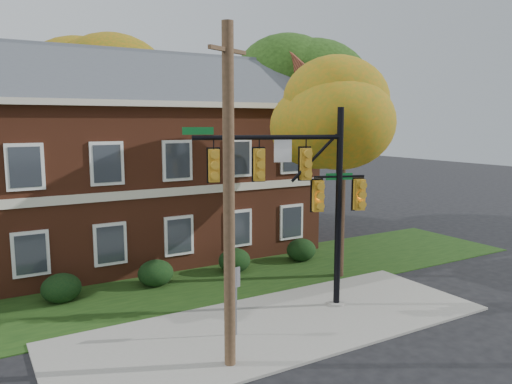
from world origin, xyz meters
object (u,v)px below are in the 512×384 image
apartment_building (115,152)px  tree_near_right (349,115)px  tree_right_rear (302,92)px  traffic_signal (304,186)px  utility_pole (229,200)px  sign_post (236,290)px  hedge_center (156,273)px  hedge_right (234,261)px  tree_far_rear (101,81)px  hedge_left (61,288)px  hedge_far_right (301,250)px

apartment_building → tree_near_right: bearing=-48.2°
tree_right_rear → traffic_signal: (-7.79, -11.02, -3.85)m
tree_near_right → utility_pole: bearing=-150.2°
sign_post → tree_near_right: bearing=6.9°
hedge_center → traffic_signal: 7.11m
hedge_right → traffic_signal: (0.03, -4.91, 3.75)m
sign_post → tree_far_rear: bearing=70.9°
tree_right_rear → utility_pole: tree_right_rear is taller
hedge_left → hedge_right: size_ratio=1.00×
tree_far_rear → traffic_signal: (2.19, -18.00, -4.57)m
hedge_left → hedge_far_right: size_ratio=1.00×
tree_right_rear → tree_far_rear: 12.20m
utility_pole → sign_post: 3.51m
apartment_building → utility_pole: size_ratio=2.13×
hedge_left → tree_near_right: size_ratio=0.16×
hedge_center → hedge_right: (3.50, 0.00, 0.00)m
hedge_left → sign_post: (4.00, -5.74, 0.94)m
utility_pole → sign_post: bearing=32.0°
tree_far_rear → utility_pole: size_ratio=1.31×
traffic_signal → tree_right_rear: bearing=74.0°
tree_near_right → hedge_center: bearing=158.6°
hedge_center → sign_post: sign_post is taller
tree_near_right → sign_post: size_ratio=3.99×
hedge_center → hedge_far_right: (7.00, 0.00, 0.00)m
hedge_left → tree_near_right: tree_near_right is taller
hedge_left → hedge_right: (7.00, 0.00, 0.00)m
utility_pole → tree_near_right: bearing=5.3°
apartment_building → hedge_left: 7.73m
apartment_building → hedge_right: 7.73m
hedge_center → tree_far_rear: 15.57m
hedge_right → apartment_building: bearing=123.7°
hedge_center → tree_far_rear: (1.34, 13.09, 8.32)m
tree_near_right → tree_far_rear: tree_far_rear is taller
apartment_building → tree_right_rear: bearing=4.3°
traffic_signal → hedge_center: bearing=145.0°
hedge_far_right → tree_near_right: bearing=-85.5°
apartment_building → traffic_signal: size_ratio=2.73×
apartment_building → hedge_right: apartment_building is taller
hedge_right → sign_post: sign_post is taller
hedge_left → tree_right_rear: (14.81, 6.11, 7.60)m
tree_far_rear → hedge_right: bearing=-80.6°
tree_near_right → sign_post: bearing=-156.6°
utility_pole → sign_post: utility_pole is taller
tree_near_right → tree_right_rear: bearing=65.4°
tree_far_rear → utility_pole: (-1.84, -20.36, -4.37)m
sign_post → apartment_building: bearing=76.1°
tree_right_rear → traffic_signal: 14.03m
hedge_center → tree_right_rear: 14.94m
hedge_left → utility_pole: bearing=-67.5°
hedge_center → apartment_building: bearing=90.0°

